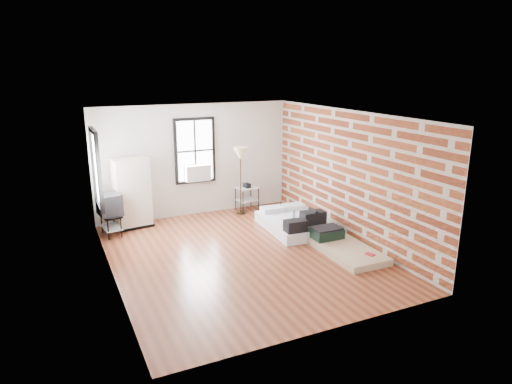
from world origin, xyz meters
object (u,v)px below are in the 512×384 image
mattress_bare (342,246)px  tv_stand (110,206)px  wardrobe (132,193)px  mattress_main (296,223)px  side_table (247,192)px  floor_lamp (240,157)px

mattress_bare → tv_stand: size_ratio=1.81×
wardrobe → mattress_main: bearing=-34.4°
mattress_bare → side_table: (-0.63, 3.39, 0.38)m
wardrobe → mattress_bare: bearing=-49.6°
mattress_main → floor_lamp: size_ratio=1.11×
mattress_bare → floor_lamp: bearing=106.5°
mattress_bare → side_table: bearing=101.4°
side_table → wardrobe: bearing=-178.6°
mattress_main → floor_lamp: (-0.70, 1.65, 1.32)m
mattress_bare → wardrobe: 4.94m
floor_lamp → tv_stand: (-3.26, -0.21, -0.80)m
mattress_main → tv_stand: bearing=163.4°
mattress_bare → tv_stand: 5.14m
side_table → floor_lamp: (-0.26, -0.20, 0.99)m
tv_stand → wardrobe: bearing=24.2°
mattress_bare → tv_stand: tv_stand is taller
mattress_bare → floor_lamp: 3.59m
wardrobe → tv_stand: (-0.56, -0.34, -0.13)m
wardrobe → floor_lamp: 2.78m
wardrobe → tv_stand: wardrobe is taller
mattress_main → side_table: bearing=106.7°
wardrobe → floor_lamp: floor_lamp is taller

